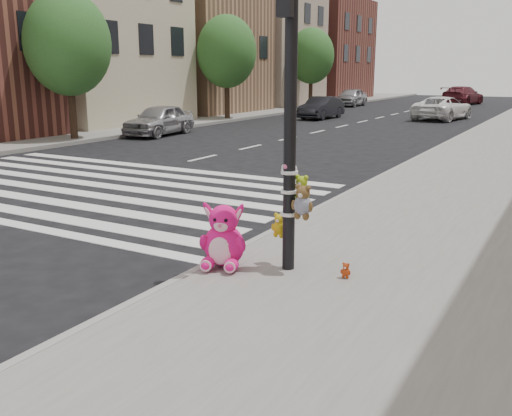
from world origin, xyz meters
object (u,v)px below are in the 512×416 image
Objects in this scene: car_silver_far at (159,120)px; car_dark_far at (321,108)px; pink_bunny at (223,240)px; car_white_near at (443,108)px; red_teddy at (346,270)px; signal_pole at (292,145)px.

car_silver_far reaches higher than car_dark_far.
car_silver_far is 11.49m from car_dark_far.
car_white_near reaches higher than pink_bunny.
red_teddy is 0.04× the size of car_white_near.
red_teddy is 0.05× the size of car_dark_far.
car_dark_far is at bearing 32.76° from car_white_near.
red_teddy is 18.25m from car_silver_far.
signal_pole is 26.82m from car_white_near.
car_white_near is (-2.86, 26.91, 0.13)m from pink_bunny.
red_teddy is at bearing -64.26° from car_dark_far.
pink_bunny reaches higher than red_teddy.
car_white_near is at bearing 51.58° from car_silver_far.
car_silver_far is at bearing 113.02° from pink_bunny.
car_silver_far reaches higher than car_white_near.
car_dark_far is 0.81× the size of car_white_near.
car_silver_far is 1.02× the size of car_dark_far.
red_teddy is at bearing 1.59° from signal_pole.
car_silver_far is 16.44m from car_white_near.
pink_bunny is 0.24× the size of car_dark_far.
signal_pole is at bearing 179.99° from red_teddy.
car_dark_far reaches higher than red_teddy.
signal_pole reaches higher than red_teddy.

